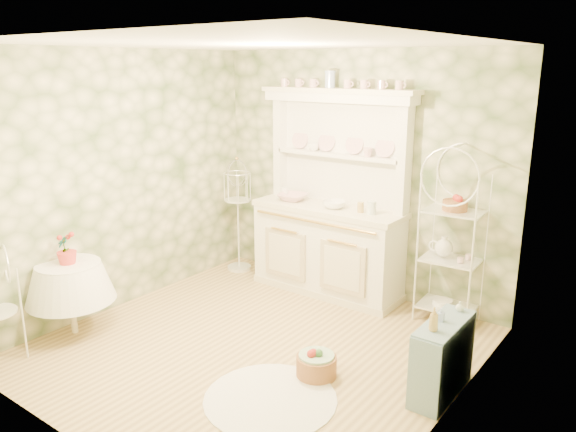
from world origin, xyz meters
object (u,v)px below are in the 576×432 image
Objects in this scene: kitchen_dresser at (329,194)px; bakers_rack at (453,235)px; birdcage_stand at (238,212)px; floor_basket at (316,364)px; round_table at (72,304)px; side_shelf at (442,360)px.

kitchen_dresser reaches higher than bakers_rack.
floor_basket is (2.22, -1.54, -0.64)m from birdcage_stand.
birdcage_stand reaches higher than round_table.
bakers_rack is 2.69× the size of side_shelf.
floor_basket is at bearing 17.74° from round_table.
side_shelf is at bearing 21.99° from floor_basket.
bakers_rack reaches higher than round_table.
kitchen_dresser reaches higher than floor_basket.
side_shelf is 3.46m from round_table.
round_table is 1.73× the size of floor_basket.
round_table reaches higher than side_shelf.
birdcage_stand is at bearing 145.28° from floor_basket.
round_table is 2.46m from floor_basket.
round_table is at bearing -162.26° from floor_basket.
round_table is at bearing -92.96° from birdcage_stand.
round_table is (-3.27, -1.13, 0.01)m from side_shelf.
kitchen_dresser reaches higher than side_shelf.
kitchen_dresser is 1.35m from birdcage_stand.
side_shelf is at bearing 18.97° from round_table.
bakers_rack is 3.77m from round_table.
birdcage_stand is (-3.15, 1.16, 0.46)m from side_shelf.
bakers_rack is at bearing 3.29° from birdcage_stand.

